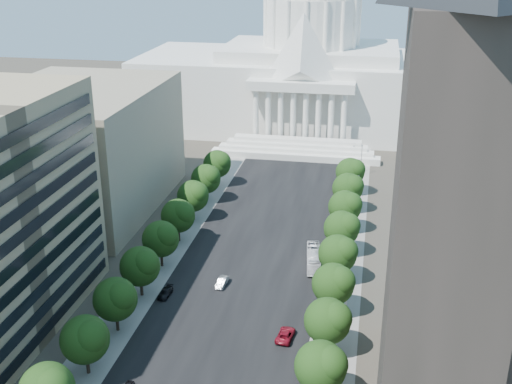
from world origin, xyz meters
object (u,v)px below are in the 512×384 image
Objects in this scene: car_silver at (222,282)px; car_dark_b at (165,293)px; car_red at (285,335)px; city_bus at (314,258)px.

car_silver reaches higher than car_dark_b.
car_red reaches higher than car_dark_b.
car_red is 27.33m from city_bus.
city_bus is (16.69, 11.74, 0.87)m from car_silver.
city_bus reaches higher than car_dark_b.
city_bus is (26.34, 17.59, 0.94)m from car_dark_b.
car_red is at bearing -100.66° from city_bus.
car_red is 1.18× the size of car_dark_b.
car_red is at bearing -41.38° from car_silver.
city_bus reaches higher than car_silver.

